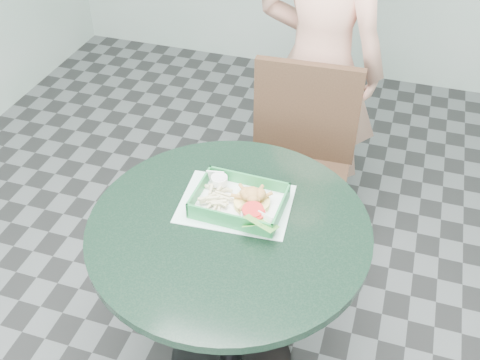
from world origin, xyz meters
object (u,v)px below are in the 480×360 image
(sauce_ramekin, at_px, (219,185))
(food_basket, at_px, (239,208))
(cafe_table, at_px, (230,264))
(diner_person, at_px, (320,55))
(dining_chair, at_px, (297,158))
(crab_sandwich, at_px, (252,202))

(sauce_ramekin, bearing_deg, food_basket, -31.98)
(cafe_table, relative_size, food_basket, 3.16)
(cafe_table, bearing_deg, sauce_ramekin, 120.30)
(cafe_table, height_order, diner_person, diner_person)
(dining_chair, xyz_separation_m, food_basket, (-0.07, -0.62, 0.23))
(crab_sandwich, bearing_deg, diner_person, 88.17)
(dining_chair, bearing_deg, sauce_ramekin, -108.15)
(crab_sandwich, bearing_deg, food_basket, -168.38)
(diner_person, height_order, sauce_ramekin, diner_person)
(dining_chair, relative_size, crab_sandwich, 7.86)
(cafe_table, bearing_deg, crab_sandwich, 62.48)
(dining_chair, height_order, crab_sandwich, dining_chair)
(diner_person, xyz_separation_m, food_basket, (-0.07, -0.95, -0.10))
(dining_chair, height_order, sauce_ramekin, dining_chair)
(cafe_table, distance_m, food_basket, 0.21)
(diner_person, bearing_deg, food_basket, 94.60)
(diner_person, relative_size, sauce_ramekin, 31.37)
(cafe_table, xyz_separation_m, dining_chair, (0.07, 0.71, -0.05))
(food_basket, height_order, sauce_ramekin, sauce_ramekin)
(cafe_table, xyz_separation_m, crab_sandwich, (0.05, 0.09, 0.22))
(cafe_table, bearing_deg, food_basket, 84.41)
(food_basket, relative_size, sauce_ramekin, 5.19)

